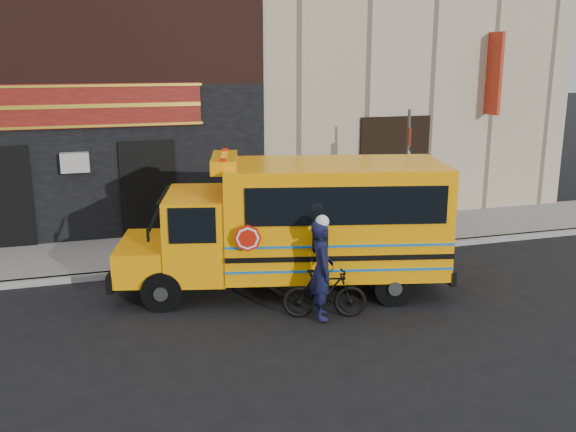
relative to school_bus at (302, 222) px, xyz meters
The scene contains 8 objects.
ground 1.70m from the school_bus, 53.76° to the right, with size 120.00×120.00×0.00m, color black.
curb 2.48m from the school_bus, 76.64° to the left, with size 40.00×0.20×0.15m, color gray.
sidewalk 3.78m from the school_bus, 82.33° to the left, with size 40.00×3.00×0.15m, color gray.
building 10.86m from the school_bus, 87.54° to the left, with size 20.00×10.70×12.00m.
school_bus is the anchor object (origin of this frame).
sign_pole 4.25m from the school_bus, 32.36° to the left, with size 0.11×0.31×3.58m.
bicycle 1.84m from the school_bus, 91.26° to the right, with size 0.46×1.61×0.97m, color black.
cyclist 1.69m from the school_bus, 94.52° to the right, with size 0.69×0.45×1.89m, color black.
Camera 1 is at (-4.51, -11.66, 4.90)m, focal length 40.00 mm.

